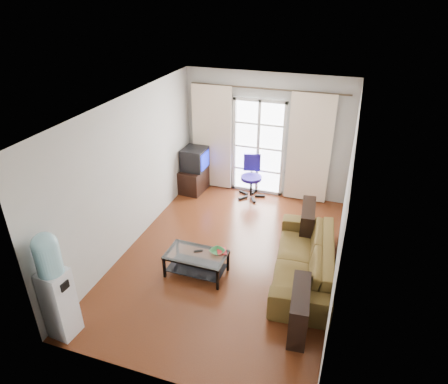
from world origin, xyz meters
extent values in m
plane|color=brown|center=(0.00, 0.00, 0.00)|extent=(5.20, 5.20, 0.00)
plane|color=white|center=(0.00, 0.00, 2.70)|extent=(5.20, 5.20, 0.00)
cube|color=beige|center=(0.00, 2.60, 1.35)|extent=(3.60, 0.02, 2.70)
cube|color=beige|center=(0.00, -2.60, 1.35)|extent=(3.60, 0.02, 2.70)
cube|color=beige|center=(-1.80, 0.00, 1.35)|extent=(0.02, 5.20, 2.70)
cube|color=beige|center=(1.80, 0.00, 1.35)|extent=(0.02, 5.20, 2.70)
cube|color=white|center=(-0.15, 2.56, 1.07)|extent=(1.01, 0.02, 2.04)
cube|color=white|center=(-0.15, 2.54, 1.07)|extent=(1.16, 0.06, 2.15)
cylinder|color=#4C3F2D|center=(0.00, 2.50, 2.38)|extent=(3.30, 0.04, 0.04)
cube|color=#FDE9CC|center=(-1.20, 2.48, 1.20)|extent=(0.90, 0.07, 2.35)
cube|color=#FDE9CC|center=(0.95, 2.48, 1.20)|extent=(0.90, 0.07, 2.35)
cube|color=gray|center=(0.80, 2.50, 0.33)|extent=(0.64, 0.12, 0.64)
imported|color=brown|center=(1.31, -0.10, 0.33)|extent=(2.44, 1.32, 0.67)
cube|color=silver|center=(-0.36, -0.61, 0.39)|extent=(0.99, 0.58, 0.01)
cube|color=black|center=(-0.36, -0.61, 0.12)|extent=(0.93, 0.51, 0.01)
cube|color=black|center=(-0.82, -0.86, 0.20)|extent=(0.04, 0.04, 0.39)
cube|color=black|center=(0.10, -0.87, 0.20)|extent=(0.04, 0.04, 0.39)
cube|color=black|center=(-0.82, -0.36, 0.20)|extent=(0.04, 0.04, 0.39)
cube|color=black|center=(0.11, -0.37, 0.20)|extent=(0.04, 0.04, 0.39)
imported|color=#379858|center=(-0.04, -0.48, 0.43)|extent=(0.40, 0.40, 0.06)
imported|color=maroon|center=(-0.05, -0.46, 0.41)|extent=(0.31, 0.32, 0.02)
cube|color=black|center=(-0.35, -0.54, 0.41)|extent=(0.15, 0.11, 0.02)
cube|color=black|center=(-1.53, 2.15, 0.27)|extent=(0.54, 0.76, 0.53)
cube|color=black|center=(-1.51, 2.17, 0.78)|extent=(0.51, 0.55, 0.50)
cube|color=#0C19E5|center=(-1.26, 2.16, 0.78)|extent=(0.03, 0.43, 0.37)
cube|color=black|center=(-1.72, 2.18, 0.78)|extent=(0.16, 0.37, 0.32)
cylinder|color=black|center=(-0.21, 2.25, 0.24)|extent=(0.05, 0.05, 0.48)
cylinder|color=navy|center=(-0.21, 2.25, 0.47)|extent=(0.46, 0.46, 0.07)
cube|color=navy|center=(-0.25, 2.45, 0.75)|extent=(0.38, 0.13, 0.39)
cube|color=white|center=(-1.60, -2.35, 0.53)|extent=(0.36, 0.36, 1.05)
cylinder|color=#91D0E1|center=(-1.60, -2.35, 1.26)|extent=(0.32, 0.32, 0.42)
sphere|color=#91D0E1|center=(-1.60, -2.35, 1.47)|extent=(0.32, 0.32, 0.32)
cube|color=black|center=(-1.43, -2.36, 0.89)|extent=(0.06, 0.14, 0.11)
camera|label=1|loc=(1.73, -5.42, 4.31)|focal=32.00mm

